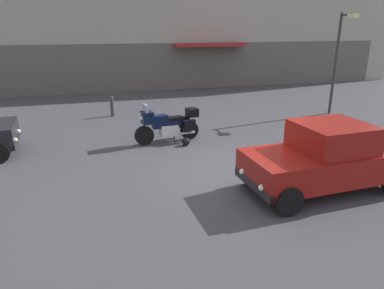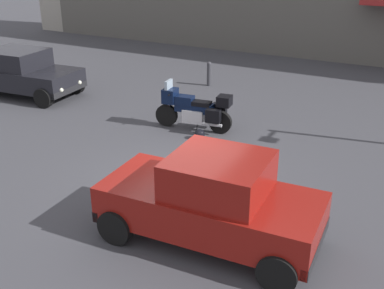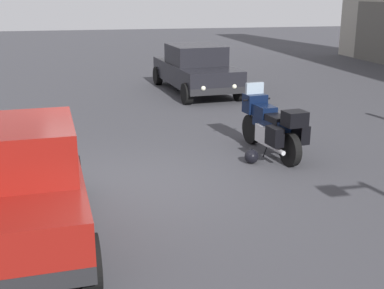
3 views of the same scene
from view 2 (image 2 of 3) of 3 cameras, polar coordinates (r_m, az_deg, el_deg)
ground_plane at (r=10.31m, az=-1.60°, el=-4.95°), size 80.00×80.00×0.00m
motorcycle at (r=13.12m, az=0.30°, el=4.37°), size 2.26×0.88×1.36m
helmet at (r=12.63m, az=0.94°, el=1.26°), size 0.28×0.28×0.28m
car_hatchback_near at (r=8.12m, az=2.44°, el=-6.81°), size 3.94×1.97×1.64m
car_sedan_far at (r=17.42m, az=-20.50°, el=8.24°), size 4.68×2.24×1.56m
bollard_curbside at (r=17.45m, az=2.08°, el=8.68°), size 0.16×0.16×0.90m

